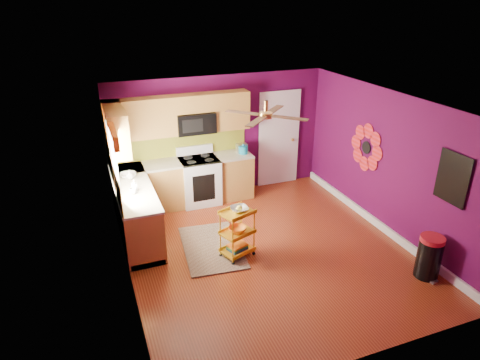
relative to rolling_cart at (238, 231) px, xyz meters
name	(u,v)px	position (x,y,z in m)	size (l,w,h in m)	color
ground	(267,250)	(0.52, -0.03, -0.47)	(5.00, 5.00, 0.00)	maroon
room_envelope	(272,159)	(0.55, -0.03, 1.16)	(4.54, 5.04, 2.52)	#4F093D
lower_cabinets	(164,195)	(-0.82, 1.78, -0.03)	(2.81, 2.31, 0.94)	olive
electric_range	(199,180)	(-0.03, 2.14, 0.01)	(0.76, 0.66, 1.13)	white
upper_cabinetry	(161,120)	(-0.72, 2.14, 1.33)	(2.80, 2.30, 1.26)	olive
left_window	(113,149)	(-1.70, 1.02, 1.27)	(0.08, 1.35, 1.08)	white
panel_door	(279,140)	(1.87, 2.43, 0.56)	(0.95, 0.11, 2.15)	white
right_wall_art	(401,160)	(2.75, -0.37, 0.98)	(0.04, 2.74, 1.04)	black
ceiling_fan	(266,114)	(0.52, 0.17, 1.82)	(1.01, 1.01, 0.26)	#BF8C3F
shag_rug	(212,247)	(-0.33, 0.38, -0.46)	(0.94, 1.53, 0.02)	black
rolling_cart	(238,231)	(0.00, 0.00, 0.00)	(0.60, 0.52, 0.91)	gold
trash_can	(429,257)	(2.49, -1.54, -0.13)	(0.43, 0.43, 0.68)	black
teal_kettle	(243,150)	(0.92, 2.12, 0.56)	(0.18, 0.18, 0.21)	teal
toaster	(242,148)	(0.92, 2.21, 0.56)	(0.22, 0.15, 0.18)	beige
soap_bottle_a	(134,185)	(-1.42, 1.10, 0.57)	(0.09, 0.09, 0.19)	#EA3F72
soap_bottle_b	(130,175)	(-1.43, 1.61, 0.56)	(0.13, 0.13, 0.17)	white
counter_dish	(128,175)	(-1.45, 1.71, 0.51)	(0.29, 0.29, 0.07)	white
counter_cup	(133,191)	(-1.46, 0.98, 0.52)	(0.12, 0.12, 0.09)	white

